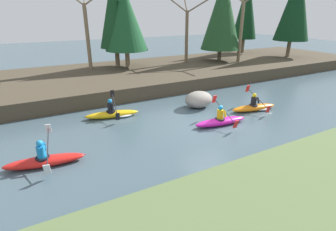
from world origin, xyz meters
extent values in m
plane|color=#425660|center=(0.00, 0.00, 0.00)|extent=(90.00, 90.00, 0.00)
cube|color=#473D2D|center=(0.00, 9.75, 0.44)|extent=(44.00, 9.68, 0.89)
cylinder|color=brown|center=(-0.86, 11.71, 1.65)|extent=(0.36, 0.36, 1.53)
cone|color=#143D1E|center=(-0.86, 11.71, 5.10)|extent=(2.54, 2.54, 5.37)
cylinder|color=#7A664C|center=(-0.20, 11.13, 1.56)|extent=(0.36, 0.36, 1.34)
cone|color=#194C28|center=(-0.20, 11.13, 4.60)|extent=(3.38, 3.38, 4.74)
cylinder|color=brown|center=(8.31, 10.01, 1.41)|extent=(0.36, 0.36, 1.05)
cone|color=#1E4723|center=(8.31, 10.01, 5.04)|extent=(3.52, 3.52, 6.21)
cylinder|color=brown|center=(13.88, 12.97, 1.64)|extent=(0.36, 0.36, 1.50)
cone|color=#0F3319|center=(13.88, 12.97, 5.52)|extent=(2.59, 2.59, 6.27)
cylinder|color=brown|center=(15.90, 8.62, 1.68)|extent=(0.36, 0.36, 1.59)
cone|color=#0F3319|center=(15.90, 8.62, 5.78)|extent=(3.27, 3.27, 6.60)
cylinder|color=#7A664C|center=(-3.08, 11.66, 3.29)|extent=(0.28, 0.28, 4.81)
cylinder|color=brown|center=(5.14, 10.70, 3.06)|extent=(0.28, 0.28, 4.33)
cylinder|color=brown|center=(4.39, 11.32, 5.76)|extent=(1.61, 1.38, 1.46)
cylinder|color=brown|center=(5.93, 10.03, 5.67)|extent=(1.69, 1.45, 1.29)
cylinder|color=brown|center=(5.45, 11.55, 5.84)|extent=(0.75, 1.82, 1.62)
cylinder|color=#7A664C|center=(9.39, 8.64, 3.43)|extent=(0.28, 0.28, 5.08)
ellipsoid|color=orange|center=(3.18, 0.42, 0.17)|extent=(2.76, 1.01, 0.34)
cone|color=orange|center=(4.40, 0.23, 0.19)|extent=(0.38, 0.25, 0.20)
cylinder|color=black|center=(3.13, 0.43, 0.31)|extent=(0.55, 0.55, 0.08)
cylinder|color=black|center=(3.13, 0.43, 0.56)|extent=(0.34, 0.34, 0.42)
sphere|color=yellow|center=(3.13, 0.43, 0.89)|extent=(0.26, 0.26, 0.23)
cylinder|color=black|center=(3.26, 0.65, 0.65)|extent=(0.12, 0.24, 0.35)
cylinder|color=black|center=(3.19, 0.18, 0.65)|extent=(0.12, 0.24, 0.35)
cylinder|color=black|center=(3.36, 0.40, 0.69)|extent=(0.33, 1.90, 0.65)
cube|color=red|center=(3.50, 1.34, 1.00)|extent=(0.22, 0.19, 0.41)
cube|color=red|center=(3.21, -0.54, 0.38)|extent=(0.22, 0.19, 0.41)
ellipsoid|color=white|center=(3.72, 0.34, 0.09)|extent=(1.19, 0.86, 0.18)
ellipsoid|color=#C61999|center=(0.30, -0.27, 0.17)|extent=(2.75, 0.88, 0.34)
cone|color=#C61999|center=(1.53, -0.40, 0.19)|extent=(0.37, 0.24, 0.20)
cylinder|color=black|center=(0.25, -0.27, 0.31)|extent=(0.53, 0.53, 0.08)
cylinder|color=yellow|center=(0.25, -0.27, 0.56)|extent=(0.33, 0.33, 0.42)
sphere|color=#1E89D1|center=(0.25, -0.27, 0.89)|extent=(0.25, 0.25, 0.23)
cylinder|color=yellow|center=(0.37, -0.04, 0.65)|extent=(0.11, 0.23, 0.35)
cylinder|color=yellow|center=(0.32, -0.52, 0.65)|extent=(0.11, 0.23, 0.35)
cylinder|color=black|center=(0.48, -0.29, 0.69)|extent=(0.24, 1.91, 0.65)
cube|color=red|center=(0.58, 0.65, 1.00)|extent=(0.22, 0.18, 0.41)
cube|color=red|center=(0.38, -1.24, 0.38)|extent=(0.22, 0.18, 0.41)
ellipsoid|color=yellow|center=(-4.04, 3.16, 0.17)|extent=(2.76, 1.09, 0.34)
cone|color=yellow|center=(-2.81, 2.93, 0.19)|extent=(0.38, 0.26, 0.20)
cylinder|color=black|center=(-4.08, 3.17, 0.31)|extent=(0.56, 0.56, 0.08)
cylinder|color=black|center=(-4.08, 3.17, 0.56)|extent=(0.35, 0.35, 0.42)
sphere|color=#1E89D1|center=(-4.08, 3.17, 0.89)|extent=(0.27, 0.27, 0.23)
cylinder|color=black|center=(-3.94, 3.38, 0.65)|extent=(0.13, 0.24, 0.35)
cylinder|color=black|center=(-4.03, 2.91, 0.65)|extent=(0.13, 0.24, 0.35)
cylinder|color=black|center=(-3.86, 3.12, 0.69)|extent=(0.39, 1.89, 0.65)
cube|color=black|center=(-3.68, 4.06, 1.00)|extent=(0.23, 0.19, 0.41)
cube|color=black|center=(-4.03, 2.19, 0.38)|extent=(0.23, 0.19, 0.41)
ellipsoid|color=white|center=(-3.49, 3.05, 0.09)|extent=(1.21, 0.89, 0.18)
ellipsoid|color=red|center=(-7.50, -0.19, 0.17)|extent=(2.76, 1.03, 0.34)
cone|color=red|center=(-6.28, -0.39, 0.19)|extent=(0.38, 0.25, 0.20)
cylinder|color=black|center=(-7.55, -0.18, 0.31)|extent=(0.55, 0.55, 0.08)
cylinder|color=#1984CC|center=(-7.55, -0.18, 0.56)|extent=(0.34, 0.34, 0.42)
sphere|color=#1E89D1|center=(-7.55, -0.18, 0.89)|extent=(0.26, 0.26, 0.23)
cylinder|color=#1984CC|center=(-7.42, 0.04, 0.65)|extent=(0.13, 0.24, 0.35)
cylinder|color=#1984CC|center=(-7.49, -0.43, 0.65)|extent=(0.13, 0.24, 0.35)
cylinder|color=black|center=(-7.33, -0.22, 0.69)|extent=(0.34, 1.89, 0.65)
cube|color=white|center=(-7.17, 0.72, 1.00)|extent=(0.22, 0.19, 0.41)
cube|color=white|center=(-7.48, -1.16, 0.38)|extent=(0.22, 0.19, 0.41)
ellipsoid|color=gray|center=(0.80, 2.33, 0.47)|extent=(1.65, 1.29, 0.93)
camera|label=1|loc=(-7.44, -9.34, 5.10)|focal=28.00mm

